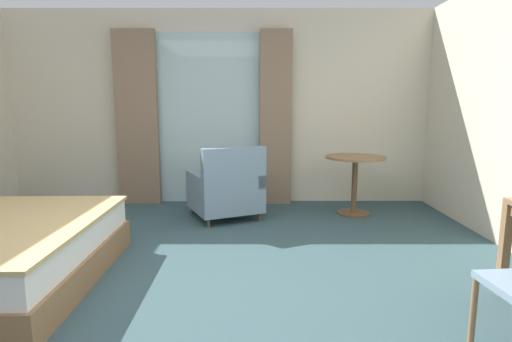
# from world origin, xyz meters

# --- Properties ---
(ground) EXTENTS (6.49, 6.51, 0.10)m
(ground) POSITION_xyz_m (0.00, 0.00, -0.05)
(ground) COLOR #334C51
(wall_back) EXTENTS (6.09, 0.12, 2.67)m
(wall_back) POSITION_xyz_m (0.00, 3.00, 1.34)
(wall_back) COLOR beige
(wall_back) RESTS_ON ground
(balcony_glass_door) EXTENTS (1.47, 0.02, 2.35)m
(balcony_glass_door) POSITION_xyz_m (-0.17, 2.92, 1.18)
(balcony_glass_door) COLOR silver
(balcony_glass_door) RESTS_ON ground
(curtain_panel_left) EXTENTS (0.57, 0.10, 2.38)m
(curtain_panel_left) POSITION_xyz_m (-1.13, 2.82, 1.19)
(curtain_panel_left) COLOR #897056
(curtain_panel_left) RESTS_ON ground
(curtain_panel_right) EXTENTS (0.43, 0.10, 2.38)m
(curtain_panel_right) POSITION_xyz_m (0.79, 2.82, 1.19)
(curtain_panel_right) COLOR #897056
(curtain_panel_right) RESTS_ON ground
(armchair_by_window) EXTENTS (1.02, 1.03, 0.90)m
(armchair_by_window) POSITION_xyz_m (0.15, 2.03, 0.35)
(armchair_by_window) COLOR gray
(armchair_by_window) RESTS_ON ground
(round_cafe_table) EXTENTS (0.74, 0.74, 0.75)m
(round_cafe_table) POSITION_xyz_m (1.76, 2.23, 0.56)
(round_cafe_table) COLOR olive
(round_cafe_table) RESTS_ON ground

